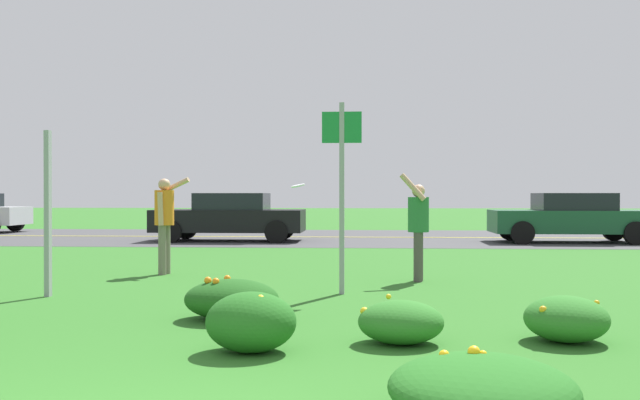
{
  "coord_description": "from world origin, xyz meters",
  "views": [
    {
      "loc": [
        1.4,
        -3.24,
        1.41
      ],
      "look_at": [
        0.69,
        7.23,
        1.33
      ],
      "focal_mm": 40.05,
      "sensor_mm": 36.0,
      "label": 1
    }
  ],
  "objects_px": {
    "car_black_center_right": "(230,217)",
    "person_thrower_orange_shirt": "(165,217)",
    "sign_post_by_roadside": "(342,179)",
    "person_catcher_green_shirt": "(418,223)",
    "car_dark_green_center_left": "(571,217)",
    "frisbee_white": "(298,186)",
    "sign_post_near_path": "(48,214)"
  },
  "relations": [
    {
      "from": "car_black_center_right",
      "to": "person_thrower_orange_shirt",
      "type": "bearing_deg",
      "value": -86.24
    },
    {
      "from": "sign_post_by_roadside",
      "to": "person_catcher_green_shirt",
      "type": "xyz_separation_m",
      "value": [
        1.18,
        1.57,
        -0.69
      ]
    },
    {
      "from": "person_thrower_orange_shirt",
      "to": "car_dark_green_center_left",
      "type": "height_order",
      "value": "person_thrower_orange_shirt"
    },
    {
      "from": "person_catcher_green_shirt",
      "to": "car_dark_green_center_left",
      "type": "distance_m",
      "value": 10.93
    },
    {
      "from": "person_catcher_green_shirt",
      "to": "car_dark_green_center_left",
      "type": "bearing_deg",
      "value": 62.14
    },
    {
      "from": "frisbee_white",
      "to": "car_dark_green_center_left",
      "type": "distance_m",
      "value": 11.81
    },
    {
      "from": "sign_post_by_roadside",
      "to": "car_dark_green_center_left",
      "type": "relative_size",
      "value": 0.6
    },
    {
      "from": "frisbee_white",
      "to": "car_dark_green_center_left",
      "type": "height_order",
      "value": "frisbee_white"
    },
    {
      "from": "person_thrower_orange_shirt",
      "to": "person_catcher_green_shirt",
      "type": "distance_m",
      "value": 4.46
    },
    {
      "from": "person_catcher_green_shirt",
      "to": "car_dark_green_center_left",
      "type": "height_order",
      "value": "person_catcher_green_shirt"
    },
    {
      "from": "person_thrower_orange_shirt",
      "to": "frisbee_white",
      "type": "xyz_separation_m",
      "value": [
        2.41,
        -0.46,
        0.54
      ]
    },
    {
      "from": "car_dark_green_center_left",
      "to": "car_black_center_right",
      "type": "xyz_separation_m",
      "value": [
        -10.09,
        0.0,
        0.0
      ]
    },
    {
      "from": "person_thrower_orange_shirt",
      "to": "frisbee_white",
      "type": "bearing_deg",
      "value": -10.83
    },
    {
      "from": "person_catcher_green_shirt",
      "to": "car_black_center_right",
      "type": "xyz_separation_m",
      "value": [
        -4.98,
        9.66,
        -0.2
      ]
    },
    {
      "from": "sign_post_near_path",
      "to": "sign_post_by_roadside",
      "type": "height_order",
      "value": "sign_post_by_roadside"
    },
    {
      "from": "car_black_center_right",
      "to": "sign_post_near_path",
      "type": "bearing_deg",
      "value": -91.15
    },
    {
      "from": "sign_post_near_path",
      "to": "frisbee_white",
      "type": "relative_size",
      "value": 9.61
    },
    {
      "from": "car_black_center_right",
      "to": "person_catcher_green_shirt",
      "type": "bearing_deg",
      "value": -62.7
    },
    {
      "from": "sign_post_near_path",
      "to": "frisbee_white",
      "type": "bearing_deg",
      "value": 35.96
    },
    {
      "from": "frisbee_white",
      "to": "car_dark_green_center_left",
      "type": "relative_size",
      "value": 0.05
    },
    {
      "from": "sign_post_by_roadside",
      "to": "car_dark_green_center_left",
      "type": "distance_m",
      "value": 12.9
    },
    {
      "from": "sign_post_near_path",
      "to": "car_dark_green_center_left",
      "type": "xyz_separation_m",
      "value": [
        10.33,
        11.75,
        -0.41
      ]
    },
    {
      "from": "sign_post_by_roadside",
      "to": "frisbee_white",
      "type": "distance_m",
      "value": 1.99
    },
    {
      "from": "sign_post_by_roadside",
      "to": "sign_post_near_path",
      "type": "bearing_deg",
      "value": -172.59
    },
    {
      "from": "frisbee_white",
      "to": "car_black_center_right",
      "type": "distance_m",
      "value": 9.9
    },
    {
      "from": "sign_post_near_path",
      "to": "person_catcher_green_shirt",
      "type": "distance_m",
      "value": 5.63
    },
    {
      "from": "sign_post_near_path",
      "to": "car_black_center_right",
      "type": "relative_size",
      "value": 0.51
    },
    {
      "from": "frisbee_white",
      "to": "car_black_center_right",
      "type": "height_order",
      "value": "frisbee_white"
    },
    {
      "from": "sign_post_near_path",
      "to": "car_black_center_right",
      "type": "xyz_separation_m",
      "value": [
        0.24,
        11.75,
        -0.41
      ]
    },
    {
      "from": "person_catcher_green_shirt",
      "to": "sign_post_by_roadside",
      "type": "bearing_deg",
      "value": -127.05
    },
    {
      "from": "sign_post_near_path",
      "to": "frisbee_white",
      "type": "height_order",
      "value": "sign_post_near_path"
    },
    {
      "from": "sign_post_by_roadside",
      "to": "frisbee_white",
      "type": "relative_size",
      "value": 11.34
    }
  ]
}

